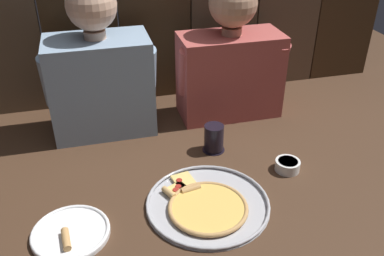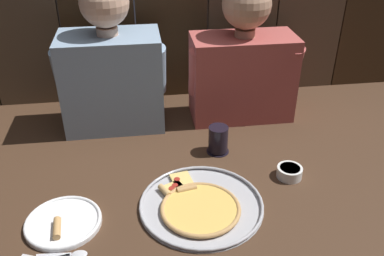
{
  "view_description": "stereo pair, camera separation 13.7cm",
  "coord_description": "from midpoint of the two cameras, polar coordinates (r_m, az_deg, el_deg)",
  "views": [
    {
      "loc": [
        -0.29,
        -1.03,
        0.88
      ],
      "look_at": [
        0.0,
        0.1,
        0.18
      ],
      "focal_mm": 39.01,
      "sensor_mm": 36.0,
      "label": 1
    },
    {
      "loc": [
        -0.16,
        -1.06,
        0.88
      ],
      "look_at": [
        0.0,
        0.1,
        0.18
      ],
      "focal_mm": 39.01,
      "sensor_mm": 36.0,
      "label": 2
    }
  ],
  "objects": [
    {
      "name": "diner_left",
      "position": [
        1.65,
        -14.95,
        7.89
      ],
      "size": [
        0.42,
        0.23,
        0.6
      ],
      "color": "#849EB7",
      "rests_on": "ground"
    },
    {
      "name": "dipping_bowl",
      "position": [
        1.49,
        10.38,
        -5.07
      ],
      "size": [
        0.09,
        0.09,
        0.04
      ],
      "color": "white",
      "rests_on": "ground"
    },
    {
      "name": "dinner_plate",
      "position": [
        1.3,
        -19.28,
        -13.48
      ],
      "size": [
        0.23,
        0.23,
        0.03
      ],
      "color": "white",
      "rests_on": "ground"
    },
    {
      "name": "drinking_glass",
      "position": [
        1.55,
        0.49,
        -1.5
      ],
      "size": [
        0.08,
        0.08,
        0.11
      ],
      "color": "black",
      "rests_on": "ground"
    },
    {
      "name": "diner_right",
      "position": [
        1.72,
        3.01,
        9.78
      ],
      "size": [
        0.45,
        0.21,
        0.58
      ],
      "color": "#AD4C47",
      "rests_on": "ground"
    },
    {
      "name": "pizza_tray",
      "position": [
        1.32,
        -0.89,
        -10.48
      ],
      "size": [
        0.39,
        0.39,
        0.03
      ],
      "color": "#B2B2B7",
      "rests_on": "ground"
    },
    {
      "name": "ground_plane",
      "position": [
        1.39,
        -1.87,
        -8.55
      ],
      "size": [
        3.2,
        3.2,
        0.0
      ],
      "primitive_type": "plane",
      "color": "#422B1C"
    }
  ]
}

